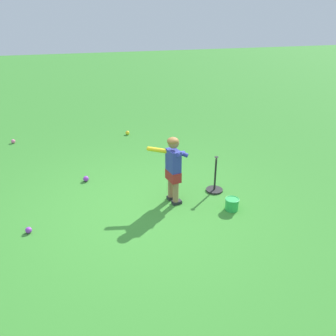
{
  "coord_description": "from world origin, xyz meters",
  "views": [
    {
      "loc": [
        -0.81,
        -4.35,
        2.8
      ],
      "look_at": [
        0.52,
        0.43,
        0.45
      ],
      "focal_mm": 36.53,
      "sensor_mm": 36.0,
      "label": 1
    }
  ],
  "objects_px": {
    "play_ball_midfield": "(29,230)",
    "batting_tee": "(215,185)",
    "child_batter": "(173,164)",
    "play_ball_near_batter": "(127,133)",
    "play_ball_center_lawn": "(13,141)",
    "play_ball_behind_batter": "(86,179)",
    "toy_bucket": "(232,204)"
  },
  "relations": [
    {
      "from": "play_ball_behind_batter",
      "to": "toy_bucket",
      "type": "distance_m",
      "value": 2.59
    },
    {
      "from": "child_batter",
      "to": "toy_bucket",
      "type": "relative_size",
      "value": 5.0
    },
    {
      "from": "play_ball_near_batter",
      "to": "play_ball_midfield",
      "type": "xyz_separation_m",
      "value": [
        -1.95,
        -3.56,
        -0.0
      ]
    },
    {
      "from": "play_ball_center_lawn",
      "to": "play_ball_behind_batter",
      "type": "bearing_deg",
      "value": -57.71
    },
    {
      "from": "child_batter",
      "to": "toy_bucket",
      "type": "xyz_separation_m",
      "value": [
        0.79,
        -0.48,
        -0.55
      ]
    },
    {
      "from": "child_batter",
      "to": "play_ball_midfield",
      "type": "distance_m",
      "value": 2.23
    },
    {
      "from": "play_ball_near_batter",
      "to": "batting_tee",
      "type": "bearing_deg",
      "value": -73.16
    },
    {
      "from": "play_ball_center_lawn",
      "to": "toy_bucket",
      "type": "relative_size",
      "value": 0.43
    },
    {
      "from": "toy_bucket",
      "to": "child_batter",
      "type": "bearing_deg",
      "value": 149.0
    },
    {
      "from": "play_ball_midfield",
      "to": "batting_tee",
      "type": "relative_size",
      "value": 0.14
    },
    {
      "from": "play_ball_midfield",
      "to": "child_batter",
      "type": "bearing_deg",
      "value": 7.49
    },
    {
      "from": "child_batter",
      "to": "play_ball_center_lawn",
      "type": "bearing_deg",
      "value": 129.07
    },
    {
      "from": "play_ball_near_batter",
      "to": "play_ball_center_lawn",
      "type": "height_order",
      "value": "play_ball_near_batter"
    },
    {
      "from": "play_ball_midfield",
      "to": "toy_bucket",
      "type": "bearing_deg",
      "value": -3.84
    },
    {
      "from": "child_batter",
      "to": "play_ball_midfield",
      "type": "bearing_deg",
      "value": -172.51
    },
    {
      "from": "child_batter",
      "to": "toy_bucket",
      "type": "distance_m",
      "value": 1.08
    },
    {
      "from": "play_ball_center_lawn",
      "to": "play_ball_behind_batter",
      "type": "height_order",
      "value": "play_ball_behind_batter"
    },
    {
      "from": "child_batter",
      "to": "play_ball_center_lawn",
      "type": "xyz_separation_m",
      "value": [
        -2.76,
        3.4,
        -0.6
      ]
    },
    {
      "from": "play_ball_center_lawn",
      "to": "toy_bucket",
      "type": "bearing_deg",
      "value": -47.5
    },
    {
      "from": "play_ball_behind_batter",
      "to": "play_ball_center_lawn",
      "type": "bearing_deg",
      "value": 122.29
    },
    {
      "from": "play_ball_near_batter",
      "to": "play_ball_midfield",
      "type": "bearing_deg",
      "value": -118.7
    },
    {
      "from": "play_ball_near_batter",
      "to": "toy_bucket",
      "type": "relative_size",
      "value": 0.45
    },
    {
      "from": "play_ball_midfield",
      "to": "batting_tee",
      "type": "height_order",
      "value": "batting_tee"
    },
    {
      "from": "play_ball_near_batter",
      "to": "batting_tee",
      "type": "distance_m",
      "value": 3.28
    },
    {
      "from": "play_ball_midfield",
      "to": "toy_bucket",
      "type": "relative_size",
      "value": 0.41
    },
    {
      "from": "play_ball_near_batter",
      "to": "toy_bucket",
      "type": "height_order",
      "value": "toy_bucket"
    },
    {
      "from": "child_batter",
      "to": "play_ball_behind_batter",
      "type": "bearing_deg",
      "value": 140.34
    },
    {
      "from": "play_ball_near_batter",
      "to": "play_ball_center_lawn",
      "type": "xyz_separation_m",
      "value": [
        -2.58,
        0.13,
        -0.0
      ]
    },
    {
      "from": "child_batter",
      "to": "play_ball_behind_batter",
      "type": "relative_size",
      "value": 10.94
    },
    {
      "from": "play_ball_behind_batter",
      "to": "batting_tee",
      "type": "height_order",
      "value": "batting_tee"
    },
    {
      "from": "batting_tee",
      "to": "toy_bucket",
      "type": "relative_size",
      "value": 2.87
    },
    {
      "from": "play_ball_near_batter",
      "to": "batting_tee",
      "type": "xyz_separation_m",
      "value": [
        0.95,
        -3.14,
        0.06
      ]
    }
  ]
}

